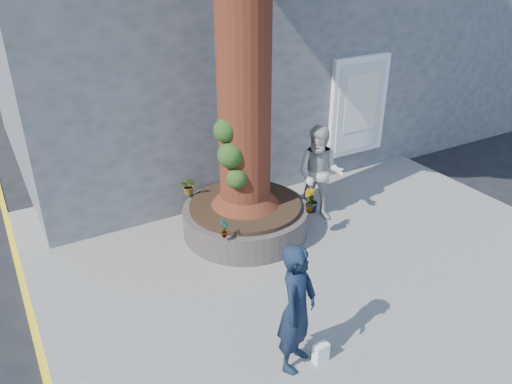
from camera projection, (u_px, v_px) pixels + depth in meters
ground at (263, 312)px, 7.51m from camera, size 120.00×120.00×0.00m
pavement at (307, 249)px, 8.92m from camera, size 9.00×8.00×0.12m
yellow_line at (38, 343)px, 6.93m from camera, size 0.10×30.00×0.01m
stone_shop at (205, 20)px, 12.75m from camera, size 10.30×8.30×6.30m
neighbour_shop at (428, 8)px, 16.36m from camera, size 6.00×8.00×6.00m
planter at (245, 218)px, 9.22m from camera, size 2.30×2.30×0.60m
man at (297, 308)px, 6.06m from camera, size 0.77×0.72×1.77m
woman at (320, 174)px, 9.41m from camera, size 1.14×1.15×1.87m
shopping_bag at (321, 353)px, 6.42m from camera, size 0.21×0.14×0.28m
plant_a at (224, 228)px, 7.97m from camera, size 0.21×0.21×0.34m
plant_b at (311, 201)px, 8.70m from camera, size 0.33×0.33×0.43m
plant_c at (311, 202)px, 8.72m from camera, size 0.25×0.25×0.37m
plant_d at (189, 186)px, 9.34m from camera, size 0.41×0.40×0.34m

